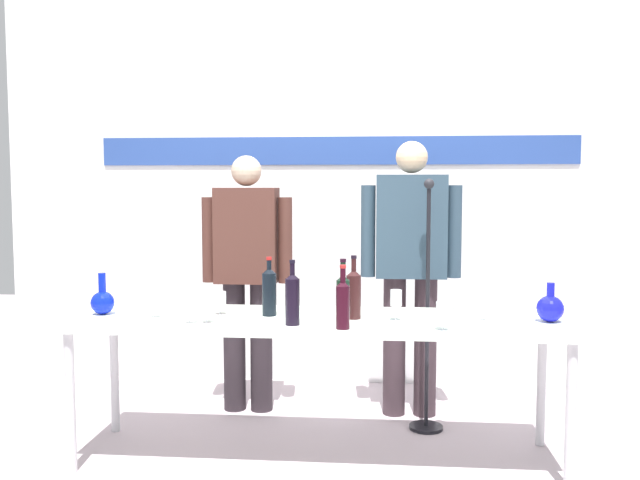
{
  "coord_description": "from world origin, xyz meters",
  "views": [
    {
      "loc": [
        0.31,
        -3.42,
        1.43
      ],
      "look_at": [
        0.0,
        0.15,
        1.15
      ],
      "focal_mm": 37.39,
      "sensor_mm": 36.0,
      "label": 1
    }
  ],
  "objects_px": {
    "wine_bottle_2": "(343,297)",
    "wine_bottle_4": "(292,297)",
    "wine_glass_left_2": "(153,296)",
    "microphone_stand": "(427,347)",
    "decanter_blue_right": "(550,308)",
    "wine_glass_right_2": "(482,302)",
    "wine_glass_left_0": "(220,299)",
    "wine_bottle_0": "(354,293)",
    "wine_bottle_3": "(269,290)",
    "wine_glass_left_1": "(206,301)",
    "decanter_blue_left": "(103,301)",
    "wine_glass_right_1": "(444,311)",
    "wine_glass_right_3": "(396,299)",
    "wine_glass_right_0": "(453,291)",
    "presenter_left": "(247,268)",
    "display_table": "(318,328)",
    "presenter_right": "(411,259)",
    "wine_bottle_1": "(343,303)",
    "wine_glass_left_3": "(189,305)"
  },
  "relations": [
    {
      "from": "decanter_blue_right",
      "to": "wine_glass_right_2",
      "type": "relative_size",
      "value": 1.45
    },
    {
      "from": "wine_glass_left_1",
      "to": "wine_glass_right_2",
      "type": "relative_size",
      "value": 1.09
    },
    {
      "from": "wine_glass_right_1",
      "to": "wine_glass_left_1",
      "type": "bearing_deg",
      "value": 176.56
    },
    {
      "from": "wine_bottle_3",
      "to": "microphone_stand",
      "type": "relative_size",
      "value": 0.21
    },
    {
      "from": "wine_glass_left_1",
      "to": "wine_glass_right_3",
      "type": "relative_size",
      "value": 0.94
    },
    {
      "from": "presenter_left",
      "to": "display_table",
      "type": "bearing_deg",
      "value": -54.71
    },
    {
      "from": "wine_glass_left_2",
      "to": "wine_glass_left_3",
      "type": "relative_size",
      "value": 1.16
    },
    {
      "from": "decanter_blue_left",
      "to": "wine_bottle_3",
      "type": "height_order",
      "value": "wine_bottle_3"
    },
    {
      "from": "presenter_left",
      "to": "wine_glass_right_2",
      "type": "xyz_separation_m",
      "value": [
        1.36,
        -0.75,
        -0.07
      ]
    },
    {
      "from": "decanter_blue_right",
      "to": "wine_glass_right_2",
      "type": "xyz_separation_m",
      "value": [
        -0.34,
        -0.0,
        0.03
      ]
    },
    {
      "from": "decanter_blue_left",
      "to": "wine_bottle_1",
      "type": "bearing_deg",
      "value": -11.13
    },
    {
      "from": "wine_bottle_2",
      "to": "wine_glass_left_2",
      "type": "bearing_deg",
      "value": 175.92
    },
    {
      "from": "decanter_blue_left",
      "to": "wine_glass_right_3",
      "type": "relative_size",
      "value": 1.4
    },
    {
      "from": "wine_bottle_2",
      "to": "microphone_stand",
      "type": "height_order",
      "value": "microphone_stand"
    },
    {
      "from": "wine_glass_left_3",
      "to": "wine_glass_right_3",
      "type": "distance_m",
      "value": 1.04
    },
    {
      "from": "wine_bottle_3",
      "to": "wine_glass_left_1",
      "type": "height_order",
      "value": "wine_bottle_3"
    },
    {
      "from": "wine_bottle_3",
      "to": "decanter_blue_left",
      "type": "bearing_deg",
      "value": -177.22
    },
    {
      "from": "wine_bottle_0",
      "to": "wine_glass_left_2",
      "type": "relative_size",
      "value": 2.0
    },
    {
      "from": "display_table",
      "to": "wine_glass_left_0",
      "type": "xyz_separation_m",
      "value": [
        -0.52,
        0.02,
        0.14
      ]
    },
    {
      "from": "microphone_stand",
      "to": "wine_glass_right_2",
      "type": "bearing_deg",
      "value": -64.63
    },
    {
      "from": "display_table",
      "to": "wine_bottle_4",
      "type": "relative_size",
      "value": 7.93
    },
    {
      "from": "wine_glass_left_0",
      "to": "wine_glass_right_1",
      "type": "bearing_deg",
      "value": -14.49
    },
    {
      "from": "presenter_left",
      "to": "presenter_right",
      "type": "bearing_deg",
      "value": -0.0
    },
    {
      "from": "wine_glass_left_0",
      "to": "wine_glass_left_2",
      "type": "bearing_deg",
      "value": -158.35
    },
    {
      "from": "decanter_blue_left",
      "to": "wine_glass_right_1",
      "type": "xyz_separation_m",
      "value": [
        1.77,
        -0.26,
        0.03
      ]
    },
    {
      "from": "display_table",
      "to": "wine_glass_left_3",
      "type": "distance_m",
      "value": 0.68
    },
    {
      "from": "wine_glass_left_1",
      "to": "microphone_stand",
      "type": "relative_size",
      "value": 0.1
    },
    {
      "from": "wine_glass_right_3",
      "to": "wine_bottle_4",
      "type": "bearing_deg",
      "value": -164.76
    },
    {
      "from": "wine_glass_right_3",
      "to": "microphone_stand",
      "type": "xyz_separation_m",
      "value": [
        0.2,
        0.54,
        -0.38
      ]
    },
    {
      "from": "presenter_right",
      "to": "wine_glass_right_3",
      "type": "height_order",
      "value": "presenter_right"
    },
    {
      "from": "wine_bottle_4",
      "to": "wine_glass_left_1",
      "type": "bearing_deg",
      "value": -179.91
    },
    {
      "from": "decanter_blue_right",
      "to": "wine_glass_right_3",
      "type": "xyz_separation_m",
      "value": [
        -0.77,
        -0.05,
        0.04
      ]
    },
    {
      "from": "wine_glass_left_2",
      "to": "microphone_stand",
      "type": "xyz_separation_m",
      "value": [
        1.45,
        0.58,
        -0.38
      ]
    },
    {
      "from": "wine_bottle_2",
      "to": "wine_bottle_4",
      "type": "distance_m",
      "value": 0.25
    },
    {
      "from": "presenter_right",
      "to": "wine_bottle_1",
      "type": "relative_size",
      "value": 5.55
    },
    {
      "from": "wine_glass_left_1",
      "to": "wine_glass_right_0",
      "type": "xyz_separation_m",
      "value": [
        1.26,
        0.47,
        -0.01
      ]
    },
    {
      "from": "wine_bottle_4",
      "to": "microphone_stand",
      "type": "height_order",
      "value": "microphone_stand"
    },
    {
      "from": "presenter_left",
      "to": "wine_glass_left_0",
      "type": "height_order",
      "value": "presenter_left"
    },
    {
      "from": "decanter_blue_left",
      "to": "wine_glass_right_1",
      "type": "bearing_deg",
      "value": -8.19
    },
    {
      "from": "wine_bottle_4",
      "to": "wine_glass_left_1",
      "type": "relative_size",
      "value": 2.14
    },
    {
      "from": "wine_glass_right_3",
      "to": "wine_glass_right_2",
      "type": "bearing_deg",
      "value": 5.4
    },
    {
      "from": "microphone_stand",
      "to": "presenter_left",
      "type": "bearing_deg",
      "value": 167.24
    },
    {
      "from": "wine_bottle_2",
      "to": "wine_glass_left_2",
      "type": "relative_size",
      "value": 1.99
    },
    {
      "from": "wine_bottle_4",
      "to": "wine_glass_left_0",
      "type": "height_order",
      "value": "wine_bottle_4"
    },
    {
      "from": "display_table",
      "to": "decanter_blue_left",
      "type": "xyz_separation_m",
      "value": [
        -1.15,
        -0.02,
        0.13
      ]
    },
    {
      "from": "wine_glass_left_3",
      "to": "wine_bottle_2",
      "type": "bearing_deg",
      "value": 4.0
    },
    {
      "from": "display_table",
      "to": "presenter_right",
      "type": "xyz_separation_m",
      "value": [
        0.52,
        0.73,
        0.29
      ]
    },
    {
      "from": "presenter_left",
      "to": "wine_glass_left_1",
      "type": "xyz_separation_m",
      "value": [
        -0.02,
        -0.93,
        -0.06
      ]
    },
    {
      "from": "decanter_blue_right",
      "to": "presenter_left",
      "type": "xyz_separation_m",
      "value": [
        -1.69,
        0.75,
        0.1
      ]
    },
    {
      "from": "wine_bottle_1",
      "to": "wine_glass_right_3",
      "type": "bearing_deg",
      "value": 39.05
    }
  ]
}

